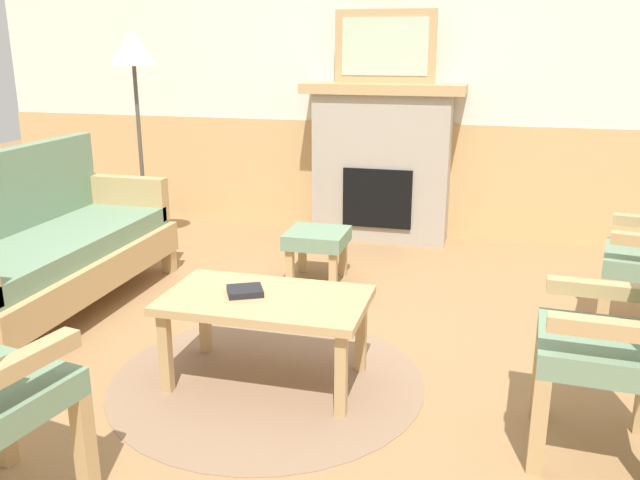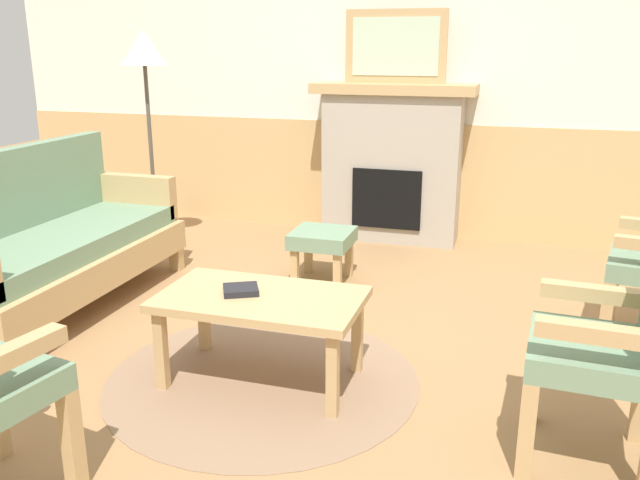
# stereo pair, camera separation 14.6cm
# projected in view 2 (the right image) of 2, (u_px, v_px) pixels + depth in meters

# --- Properties ---
(ground_plane) EXTENTS (14.00, 14.00, 0.00)m
(ground_plane) POSITION_uv_depth(u_px,v_px,m) (300.00, 359.00, 3.46)
(ground_plane) COLOR #997047
(wall_back) EXTENTS (7.20, 0.14, 2.70)m
(wall_back) POSITION_uv_depth(u_px,v_px,m) (400.00, 78.00, 5.46)
(wall_back) COLOR silver
(wall_back) RESTS_ON ground_plane
(fireplace) EXTENTS (1.30, 0.44, 1.28)m
(fireplace) POSITION_uv_depth(u_px,v_px,m) (392.00, 162.00, 5.42)
(fireplace) COLOR #A39989
(fireplace) RESTS_ON ground_plane
(framed_picture) EXTENTS (0.80, 0.04, 0.56)m
(framed_picture) POSITION_uv_depth(u_px,v_px,m) (396.00, 47.00, 5.16)
(framed_picture) COLOR tan
(framed_picture) RESTS_ON fireplace
(couch) EXTENTS (0.70, 1.80, 0.98)m
(couch) POSITION_uv_depth(u_px,v_px,m) (54.00, 245.00, 4.04)
(couch) COLOR tan
(couch) RESTS_ON ground_plane
(coffee_table) EXTENTS (0.96, 0.56, 0.44)m
(coffee_table) POSITION_uv_depth(u_px,v_px,m) (261.00, 306.00, 3.14)
(coffee_table) COLOR tan
(coffee_table) RESTS_ON ground_plane
(round_rug) EXTENTS (1.53, 1.53, 0.01)m
(round_rug) POSITION_uv_depth(u_px,v_px,m) (263.00, 378.00, 3.25)
(round_rug) COLOR #896B51
(round_rug) RESTS_ON ground_plane
(book_on_table) EXTENTS (0.21, 0.20, 0.03)m
(book_on_table) POSITION_uv_depth(u_px,v_px,m) (241.00, 290.00, 3.15)
(book_on_table) COLOR black
(book_on_table) RESTS_ON coffee_table
(footstool) EXTENTS (0.40, 0.40, 0.36)m
(footstool) POSITION_uv_depth(u_px,v_px,m) (322.00, 241.00, 4.52)
(footstool) COLOR tan
(footstool) RESTS_ON ground_plane
(armchair_by_window_left) EXTENTS (0.51, 0.51, 0.98)m
(armchair_by_window_left) POSITION_uv_depth(u_px,v_px,m) (618.00, 335.00, 2.46)
(armchair_by_window_left) COLOR tan
(armchair_by_window_left) RESTS_ON ground_plane
(floor_lamp_by_couch) EXTENTS (0.36, 0.36, 1.68)m
(floor_lamp_by_couch) POSITION_uv_depth(u_px,v_px,m) (145.00, 62.00, 4.88)
(floor_lamp_by_couch) COLOR #332D28
(floor_lamp_by_couch) RESTS_ON ground_plane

